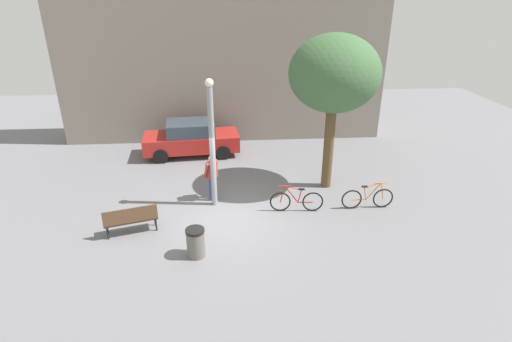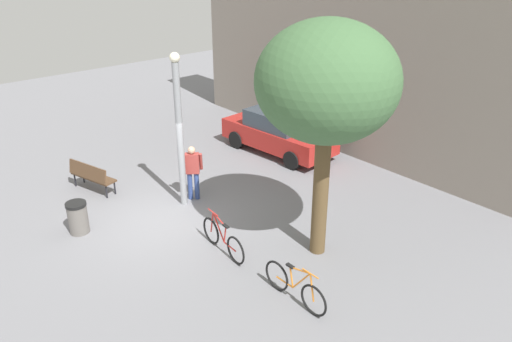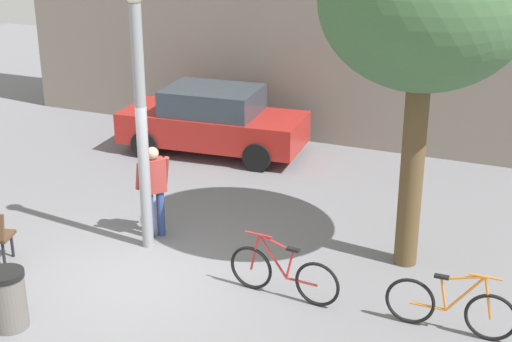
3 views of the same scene
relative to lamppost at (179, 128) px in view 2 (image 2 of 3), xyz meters
name	(u,v)px [view 2 (image 2 of 3)]	position (x,y,z in m)	size (l,w,h in m)	color
ground_plane	(160,221)	(0.43, -1.07, -2.35)	(36.00, 36.00, 0.00)	slate
building_facade	(367,53)	(0.43, 7.46, 1.12)	(15.38, 2.00, 6.93)	gray
lamppost	(179,128)	(0.00, 0.00, 0.00)	(0.28, 0.28, 4.41)	gray
person_by_lamppost	(193,169)	(-0.07, 0.40, -1.39)	(0.54, 0.61, 1.67)	#334784
park_bench	(91,175)	(-2.50, -1.68, -1.81)	(1.67, 0.89, 0.92)	#513823
plaza_tree	(327,84)	(4.22, 1.15, 1.89)	(3.15, 3.15, 5.62)	brown
bicycle_orange	(295,287)	(5.24, -0.65, -1.97)	(1.81, 0.08, 0.97)	black
bicycle_red	(223,239)	(2.76, -0.68, -1.97)	(1.81, 0.18, 0.97)	black
parked_car_red	(279,131)	(-1.11, 4.79, -1.58)	(4.33, 2.09, 1.55)	#AD231E
trash_bin	(78,218)	(-0.46, -2.97, -1.91)	(0.54, 0.54, 0.87)	#66605B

